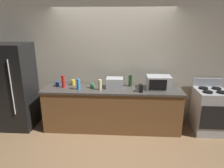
# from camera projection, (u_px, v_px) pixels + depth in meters

# --- Properties ---
(ground_plane) EXTENTS (8.00, 8.00, 0.00)m
(ground_plane) POSITION_uv_depth(u_px,v_px,m) (111.00, 138.00, 4.05)
(ground_plane) COLOR #93704C
(back_wall) EXTENTS (6.40, 0.10, 2.70)m
(back_wall) POSITION_uv_depth(u_px,v_px,m) (113.00, 63.00, 4.43)
(back_wall) COLOR #B2A893
(back_wall) RESTS_ON ground_plane
(counter_run) EXTENTS (2.84, 0.64, 0.90)m
(counter_run) POSITION_uv_depth(u_px,v_px,m) (112.00, 109.00, 4.30)
(counter_run) COLOR brown
(counter_run) RESTS_ON ground_plane
(refrigerator) EXTENTS (0.72, 0.73, 1.80)m
(refrigerator) POSITION_uv_depth(u_px,v_px,m) (15.00, 87.00, 4.29)
(refrigerator) COLOR black
(refrigerator) RESTS_ON ground_plane
(stove_range) EXTENTS (0.60, 0.61, 1.08)m
(stove_range) POSITION_uv_depth(u_px,v_px,m) (209.00, 111.00, 4.18)
(stove_range) COLOR #B7BABF
(stove_range) RESTS_ON ground_plane
(microwave) EXTENTS (0.48, 0.35, 0.27)m
(microwave) POSITION_uv_depth(u_px,v_px,m) (159.00, 83.00, 4.12)
(microwave) COLOR #B7BABF
(microwave) RESTS_ON counter_run
(toaster_oven) EXTENTS (0.34, 0.26, 0.21)m
(toaster_oven) POSITION_uv_depth(u_px,v_px,m) (115.00, 83.00, 4.19)
(toaster_oven) COLOR #B7BABF
(toaster_oven) RESTS_ON counter_run
(cordless_phone) EXTENTS (0.07, 0.12, 0.15)m
(cordless_phone) POSITION_uv_depth(u_px,v_px,m) (141.00, 88.00, 3.96)
(cordless_phone) COLOR black
(cordless_phone) RESTS_ON counter_run
(bottle_hand_soap) EXTENTS (0.07, 0.07, 0.21)m
(bottle_hand_soap) POSITION_uv_depth(u_px,v_px,m) (100.00, 85.00, 4.07)
(bottle_hand_soap) COLOR beige
(bottle_hand_soap) RESTS_ON counter_run
(bottle_spray_cleaner) EXTENTS (0.07, 0.07, 0.22)m
(bottle_spray_cleaner) POSITION_uv_depth(u_px,v_px,m) (78.00, 84.00, 4.09)
(bottle_spray_cleaner) COLOR #338CE5
(bottle_spray_cleaner) RESTS_ON counter_run
(bottle_wine) EXTENTS (0.08, 0.08, 0.24)m
(bottle_wine) POSITION_uv_depth(u_px,v_px,m) (130.00, 81.00, 4.30)
(bottle_wine) COLOR #1E3F19
(bottle_wine) RESTS_ON counter_run
(bottle_hot_sauce) EXTENTS (0.06, 0.06, 0.26)m
(bottle_hot_sauce) POSITION_uv_depth(u_px,v_px,m) (63.00, 81.00, 4.22)
(bottle_hot_sauce) COLOR red
(bottle_hot_sauce) RESTS_ON counter_run
(mug_yellow) EXTENTS (0.09, 0.09, 0.11)m
(mug_yellow) POSITION_uv_depth(u_px,v_px,m) (73.00, 82.00, 4.42)
(mug_yellow) COLOR yellow
(mug_yellow) RESTS_ON counter_run
(mug_blue) EXTENTS (0.09, 0.09, 0.09)m
(mug_blue) POSITION_uv_depth(u_px,v_px,m) (58.00, 84.00, 4.35)
(mug_blue) COLOR #2D4CB2
(mug_blue) RESTS_ON counter_run
(mug_green) EXTENTS (0.08, 0.08, 0.10)m
(mug_green) POSITION_uv_depth(u_px,v_px,m) (92.00, 86.00, 4.20)
(mug_green) COLOR #2D8C47
(mug_green) RESTS_ON counter_run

